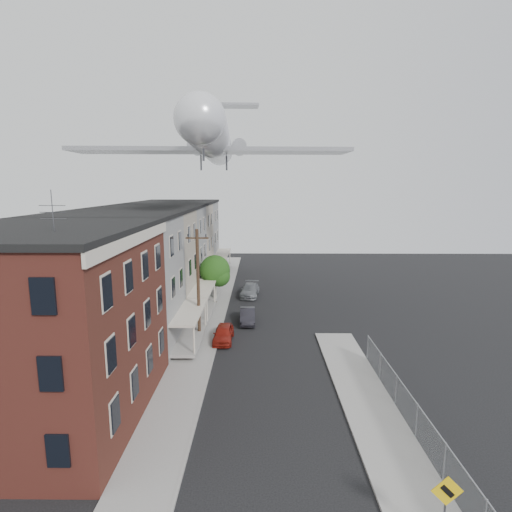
{
  "coord_description": "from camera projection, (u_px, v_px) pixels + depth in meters",
  "views": [
    {
      "loc": [
        -0.69,
        -12.88,
        12.31
      ],
      "look_at": [
        -0.88,
        7.34,
        8.76
      ],
      "focal_mm": 28.0,
      "sensor_mm": 36.0,
      "label": 1
    }
  ],
  "objects": [
    {
      "name": "curb_left",
      "position": [
        225.0,
        315.0,
        38.47
      ],
      "size": [
        0.15,
        62.0,
        0.14
      ],
      "primitive_type": "cube",
      "color": "gray",
      "rests_on": "ground"
    },
    {
      "name": "row_house_d",
      "position": [
        172.0,
        243.0,
        50.96
      ],
      "size": [
        11.98,
        7.0,
        10.3
      ],
      "color": "#6F6658",
      "rests_on": "ground"
    },
    {
      "name": "car_mid",
      "position": [
        248.0,
        316.0,
        36.38
      ],
      "size": [
        1.5,
        3.94,
        1.28
      ],
      "primitive_type": "imported",
      "rotation": [
        0.0,
        0.0,
        0.04
      ],
      "color": "black",
      "rests_on": "ground"
    },
    {
      "name": "utility_pole",
      "position": [
        198.0,
        283.0,
        31.78
      ],
      "size": [
        1.8,
        0.26,
        9.0
      ],
      "color": "black",
      "rests_on": "ground"
    },
    {
      "name": "sidewalk_left",
      "position": [
        210.0,
        315.0,
        38.48
      ],
      "size": [
        3.0,
        62.0,
        0.12
      ],
      "primitive_type": "cube",
      "color": "gray",
      "rests_on": "ground"
    },
    {
      "name": "row_house_a",
      "position": [
        111.0,
        282.0,
        30.28
      ],
      "size": [
        11.98,
        7.0,
        10.3
      ],
      "color": "slate",
      "rests_on": "ground"
    },
    {
      "name": "car_far",
      "position": [
        250.0,
        290.0,
        45.21
      ],
      "size": [
        2.3,
        4.82,
        1.35
      ],
      "primitive_type": "imported",
      "rotation": [
        0.0,
        0.0,
        -0.09
      ],
      "color": "slate",
      "rests_on": "ground"
    },
    {
      "name": "warning_sign",
      "position": [
        446.0,
        500.0,
        13.42
      ],
      "size": [
        1.1,
        0.11,
        2.8
      ],
      "color": "#515156",
      "rests_on": "ground"
    },
    {
      "name": "chainlink_fence",
      "position": [
        417.0,
        421.0,
        19.49
      ],
      "size": [
        0.06,
        18.06,
        1.9
      ],
      "color": "gray",
      "rests_on": "ground"
    },
    {
      "name": "corner_building",
      "position": [
        44.0,
        324.0,
        20.92
      ],
      "size": [
        10.31,
        12.3,
        12.15
      ],
      "color": "#3C1513",
      "rests_on": "ground"
    },
    {
      "name": "street_tree",
      "position": [
        216.0,
        272.0,
        41.76
      ],
      "size": [
        3.22,
        3.2,
        5.2
      ],
      "color": "black",
      "rests_on": "ground"
    },
    {
      "name": "curb_right",
      "position": [
        351.0,
        425.0,
        20.67
      ],
      "size": [
        0.15,
        26.0,
        0.14
      ],
      "primitive_type": "cube",
      "color": "gray",
      "rests_on": "ground"
    },
    {
      "name": "row_house_c",
      "position": [
        158.0,
        252.0,
        44.07
      ],
      "size": [
        11.98,
        7.0,
        10.3
      ],
      "color": "slate",
      "rests_on": "ground"
    },
    {
      "name": "airplane",
      "position": [
        213.0,
        141.0,
        40.28
      ],
      "size": [
        26.48,
        30.23,
        8.76
      ],
      "color": "silver",
      "rests_on": "ground"
    },
    {
      "name": "car_near",
      "position": [
        223.0,
        334.0,
        31.97
      ],
      "size": [
        1.58,
        3.79,
        1.28
      ],
      "primitive_type": "imported",
      "rotation": [
        0.0,
        0.0,
        -0.02
      ],
      "color": "maroon",
      "rests_on": "ground"
    },
    {
      "name": "row_house_b",
      "position": [
        139.0,
        264.0,
        37.17
      ],
      "size": [
        11.98,
        7.0,
        10.3
      ],
      "color": "#6F6658",
      "rests_on": "ground"
    },
    {
      "name": "row_house_e",
      "position": [
        182.0,
        236.0,
        57.86
      ],
      "size": [
        11.98,
        7.0,
        10.3
      ],
      "color": "slate",
      "rests_on": "ground"
    },
    {
      "name": "sidewalk_right",
      "position": [
        379.0,
        426.0,
        20.65
      ],
      "size": [
        3.0,
        26.0,
        0.12
      ],
      "primitive_type": "cube",
      "color": "gray",
      "rests_on": "ground"
    }
  ]
}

